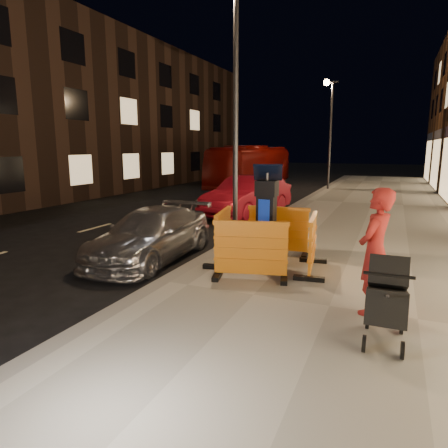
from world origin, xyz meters
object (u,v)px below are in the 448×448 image
at_px(car_silver, 152,259).
at_px(stroller, 386,302).
at_px(parking_kiosk, 266,219).
at_px(barrier_bldgside, 312,244).
at_px(car_red, 248,215).
at_px(bus_doubledecker, 252,188).
at_px(barrier_back, 278,231).
at_px(man, 375,252).
at_px(barrier_kerbside, 223,236).
at_px(barrier_front, 251,250).

distance_m(car_silver, stroller, 5.72).
xyz_separation_m(parking_kiosk, car_silver, (-2.73, -0.07, -1.14)).
xyz_separation_m(barrier_bldgside, stroller, (1.40, -2.59, -0.02)).
distance_m(car_silver, car_red, 6.54).
bearing_deg(bus_doubledecker, car_red, -70.75).
height_order(barrier_back, car_red, barrier_back).
bearing_deg(car_red, man, -49.36).
distance_m(barrier_kerbside, stroller, 4.20).
height_order(barrier_kerbside, stroller, barrier_kerbside).
bearing_deg(parking_kiosk, man, -47.22).
relative_size(parking_kiosk, barrier_kerbside, 1.40).
height_order(barrier_kerbside, man, man).
bearing_deg(stroller, car_silver, 153.02).
relative_size(parking_kiosk, barrier_back, 1.40).
bearing_deg(barrier_bldgside, barrier_kerbside, 82.92).
height_order(barrier_front, car_silver, barrier_front).
relative_size(parking_kiosk, bus_doubledecker, 0.21).
bearing_deg(barrier_bldgside, barrier_front, 127.92).
height_order(barrier_back, barrier_bldgside, same).
relative_size(bus_doubledecker, man, 5.12).
relative_size(car_red, stroller, 4.31).
xyz_separation_m(barrier_kerbside, bus_doubledecker, (-4.97, 16.28, -0.70)).
relative_size(barrier_bldgside, stroller, 1.34).
relative_size(barrier_front, man, 0.76).
height_order(bus_doubledecker, man, man).
height_order(barrier_front, car_red, barrier_front).
distance_m(barrier_back, stroller, 4.25).
xyz_separation_m(barrier_front, car_silver, (-2.73, 0.88, -0.70)).
xyz_separation_m(barrier_bldgside, bus_doubledecker, (-6.87, 16.28, -0.70)).
distance_m(barrier_back, car_silver, 3.00).
distance_m(car_red, stroller, 10.40).
xyz_separation_m(car_silver, bus_doubledecker, (-3.19, 16.34, 0.00)).
distance_m(barrier_front, car_red, 7.93).
height_order(car_red, man, man).
height_order(barrier_kerbside, car_silver, barrier_kerbside).
bearing_deg(man, barrier_front, -89.58).
distance_m(barrier_kerbside, man, 3.56).
xyz_separation_m(barrier_back, car_silver, (-2.73, -1.02, -0.70)).
xyz_separation_m(barrier_back, barrier_kerbside, (-0.95, -0.95, 0.00)).
xyz_separation_m(barrier_front, stroller, (2.35, -1.64, -0.02)).
height_order(barrier_bldgside, car_silver, barrier_bldgside).
height_order(barrier_back, barrier_kerbside, same).
bearing_deg(parking_kiosk, car_red, 103.55).
height_order(bus_doubledecker, stroller, bus_doubledecker).
bearing_deg(stroller, barrier_kerbside, 141.31).
bearing_deg(barrier_front, parking_kiosk, 75.92).
bearing_deg(parking_kiosk, barrier_bldgside, -9.08).
height_order(barrier_front, stroller, barrier_front).
xyz_separation_m(car_silver, car_red, (0.04, 6.54, 0.00)).
height_order(parking_kiosk, barrier_front, parking_kiosk).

